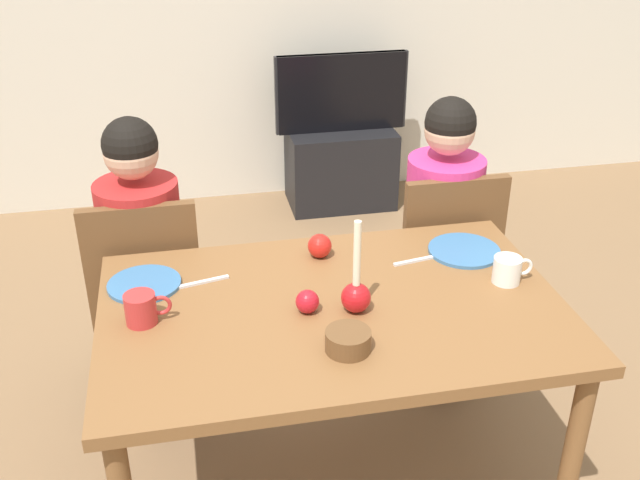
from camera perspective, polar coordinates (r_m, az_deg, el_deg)
dining_table at (r=2.29m, az=1.01°, el=-6.80°), size 1.40×0.90×0.75m
chair_left at (r=2.85m, az=-13.16°, el=-3.72°), size 0.40×0.40×0.90m
chair_right at (r=3.02m, az=9.38°, el=-1.46°), size 0.40×0.40×0.90m
person_left_child at (r=2.85m, az=-13.28°, el=-2.40°), size 0.30×0.30×1.17m
person_right_child at (r=3.01m, az=9.25°, el=-0.21°), size 0.30×0.30×1.17m
tv_stand at (r=4.59m, az=1.59°, el=5.65°), size 0.64×0.40×0.48m
tv at (r=4.43m, az=1.66°, el=11.29°), size 0.79×0.05×0.46m
candle_centerpiece at (r=2.19m, az=2.80°, el=-4.06°), size 0.09×0.09×0.30m
plate_left at (r=2.40m, az=-13.40°, el=-3.33°), size 0.23×0.23×0.01m
plate_right at (r=2.58m, az=11.05°, el=-0.80°), size 0.25×0.25×0.01m
mug_left at (r=2.20m, az=-13.58°, el=-5.17°), size 0.14×0.09×0.09m
mug_right at (r=2.41m, az=14.29°, el=-2.24°), size 0.13×0.09×0.09m
fork_left at (r=2.38m, az=-9.13°, el=-3.24°), size 0.18×0.05×0.01m
fork_right at (r=2.50m, az=7.57°, el=-1.54°), size 0.18×0.05×0.01m
bowl_walnuts at (r=2.04m, az=2.18°, el=-7.77°), size 0.13×0.13×0.06m
apple_near_candle at (r=2.19m, az=-0.98°, el=-4.77°), size 0.07×0.07×0.07m
apple_by_left_plate at (r=2.48m, az=-0.02°, el=-0.45°), size 0.08×0.08×0.08m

